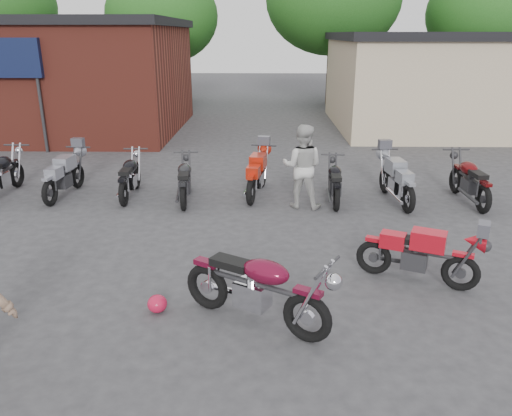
{
  "coord_description": "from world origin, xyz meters",
  "views": [
    {
      "loc": [
        0.54,
        -6.16,
        3.72
      ],
      "look_at": [
        0.38,
        1.88,
        0.9
      ],
      "focal_mm": 35.0,
      "sensor_mm": 36.0,
      "label": 1
    }
  ],
  "objects_px": {
    "row_bike_6": "(396,177)",
    "sportbike": "(420,251)",
    "person_light": "(302,167)",
    "row_bike_0": "(1,172)",
    "helmet": "(157,304)",
    "row_bike_3": "(185,178)",
    "row_bike_5": "(335,180)",
    "vintage_motorcycle": "(257,283)",
    "row_bike_1": "(64,173)",
    "row_bike_7": "(470,178)",
    "row_bike_4": "(257,172)",
    "row_bike_2": "(130,174)"
  },
  "relations": [
    {
      "from": "row_bike_6",
      "to": "sportbike",
      "type": "bearing_deg",
      "value": 164.88
    },
    {
      "from": "person_light",
      "to": "row_bike_0",
      "type": "xyz_separation_m",
      "value": [
        -7.16,
        0.7,
        -0.35
      ]
    },
    {
      "from": "helmet",
      "to": "row_bike_3",
      "type": "height_order",
      "value": "row_bike_3"
    },
    {
      "from": "person_light",
      "to": "row_bike_5",
      "type": "xyz_separation_m",
      "value": [
        0.79,
        0.39,
        -0.41
      ]
    },
    {
      "from": "row_bike_3",
      "to": "row_bike_5",
      "type": "xyz_separation_m",
      "value": [
        3.48,
        0.0,
        -0.02
      ]
    },
    {
      "from": "person_light",
      "to": "row_bike_6",
      "type": "relative_size",
      "value": 0.92
    },
    {
      "from": "vintage_motorcycle",
      "to": "sportbike",
      "type": "relative_size",
      "value": 1.18
    },
    {
      "from": "row_bike_3",
      "to": "row_bike_6",
      "type": "xyz_separation_m",
      "value": [
        4.9,
        -0.0,
        0.04
      ]
    },
    {
      "from": "person_light",
      "to": "row_bike_6",
      "type": "bearing_deg",
      "value": -158.0
    },
    {
      "from": "row_bike_1",
      "to": "helmet",
      "type": "bearing_deg",
      "value": -143.12
    },
    {
      "from": "row_bike_0",
      "to": "row_bike_7",
      "type": "xyz_separation_m",
      "value": [
        11.04,
        -0.3,
        0.0
      ]
    },
    {
      "from": "person_light",
      "to": "row_bike_5",
      "type": "height_order",
      "value": "person_light"
    },
    {
      "from": "row_bike_1",
      "to": "row_bike_5",
      "type": "bearing_deg",
      "value": -87.77
    },
    {
      "from": "person_light",
      "to": "row_bike_1",
      "type": "relative_size",
      "value": 0.95
    },
    {
      "from": "row_bike_4",
      "to": "row_bike_5",
      "type": "height_order",
      "value": "row_bike_4"
    },
    {
      "from": "row_bike_0",
      "to": "row_bike_6",
      "type": "xyz_separation_m",
      "value": [
        9.36,
        -0.31,
        0.0
      ]
    },
    {
      "from": "row_bike_0",
      "to": "row_bike_1",
      "type": "height_order",
      "value": "row_bike_0"
    },
    {
      "from": "vintage_motorcycle",
      "to": "row_bike_1",
      "type": "distance_m",
      "value": 7.3
    },
    {
      "from": "sportbike",
      "to": "row_bike_0",
      "type": "relative_size",
      "value": 0.9
    },
    {
      "from": "row_bike_3",
      "to": "row_bike_4",
      "type": "xyz_separation_m",
      "value": [
        1.68,
        0.45,
        0.04
      ]
    },
    {
      "from": "row_bike_0",
      "to": "row_bike_1",
      "type": "xyz_separation_m",
      "value": [
        1.53,
        -0.02,
        -0.02
      ]
    },
    {
      "from": "row_bike_3",
      "to": "row_bike_2",
      "type": "bearing_deg",
      "value": 72.52
    },
    {
      "from": "row_bike_2",
      "to": "row_bike_6",
      "type": "height_order",
      "value": "row_bike_6"
    },
    {
      "from": "vintage_motorcycle",
      "to": "row_bike_2",
      "type": "relative_size",
      "value": 1.13
    },
    {
      "from": "person_light",
      "to": "row_bike_1",
      "type": "distance_m",
      "value": 5.68
    },
    {
      "from": "vintage_motorcycle",
      "to": "row_bike_2",
      "type": "xyz_separation_m",
      "value": [
        -3.14,
        5.57,
        -0.07
      ]
    },
    {
      "from": "row_bike_4",
      "to": "row_bike_6",
      "type": "height_order",
      "value": "row_bike_6"
    },
    {
      "from": "vintage_motorcycle",
      "to": "person_light",
      "type": "xyz_separation_m",
      "value": [
        0.91,
        4.89,
        0.31
      ]
    },
    {
      "from": "row_bike_0",
      "to": "row_bike_7",
      "type": "bearing_deg",
      "value": -90.97
    },
    {
      "from": "helmet",
      "to": "row_bike_5",
      "type": "height_order",
      "value": "row_bike_5"
    },
    {
      "from": "vintage_motorcycle",
      "to": "row_bike_4",
      "type": "xyz_separation_m",
      "value": [
        -0.1,
        5.73,
        -0.04
      ]
    },
    {
      "from": "row_bike_4",
      "to": "row_bike_0",
      "type": "bearing_deg",
      "value": 100.94
    },
    {
      "from": "row_bike_0",
      "to": "row_bike_3",
      "type": "height_order",
      "value": "row_bike_0"
    },
    {
      "from": "person_light",
      "to": "row_bike_4",
      "type": "distance_m",
      "value": 1.36
    },
    {
      "from": "row_bike_4",
      "to": "row_bike_7",
      "type": "relative_size",
      "value": 0.99
    },
    {
      "from": "person_light",
      "to": "helmet",
      "type": "bearing_deg",
      "value": 75.24
    },
    {
      "from": "vintage_motorcycle",
      "to": "row_bike_4",
      "type": "bearing_deg",
      "value": 121.09
    },
    {
      "from": "row_bike_5",
      "to": "row_bike_4",
      "type": "bearing_deg",
      "value": 78.87
    },
    {
      "from": "helmet",
      "to": "row_bike_1",
      "type": "relative_size",
      "value": 0.14
    },
    {
      "from": "sportbike",
      "to": "row_bike_6",
      "type": "xyz_separation_m",
      "value": [
        0.62,
        4.01,
        0.06
      ]
    },
    {
      "from": "sportbike",
      "to": "row_bike_4",
      "type": "bearing_deg",
      "value": 144.52
    },
    {
      "from": "row_bike_7",
      "to": "sportbike",
      "type": "bearing_deg",
      "value": 147.76
    },
    {
      "from": "row_bike_4",
      "to": "row_bike_6",
      "type": "bearing_deg",
      "value": -88.36
    },
    {
      "from": "person_light",
      "to": "row_bike_1",
      "type": "xyz_separation_m",
      "value": [
        -5.63,
        0.68,
        -0.37
      ]
    },
    {
      "from": "sportbike",
      "to": "vintage_motorcycle",
      "type": "bearing_deg",
      "value": -128.74
    },
    {
      "from": "row_bike_4",
      "to": "row_bike_6",
      "type": "distance_m",
      "value": 3.25
    },
    {
      "from": "row_bike_5",
      "to": "row_bike_6",
      "type": "xyz_separation_m",
      "value": [
        1.42,
        -0.0,
        0.07
      ]
    },
    {
      "from": "person_light",
      "to": "row_bike_7",
      "type": "xyz_separation_m",
      "value": [
        3.88,
        0.4,
        -0.35
      ]
    },
    {
      "from": "helmet",
      "to": "row_bike_6",
      "type": "bearing_deg",
      "value": 47.73
    },
    {
      "from": "row_bike_1",
      "to": "row_bike_6",
      "type": "distance_m",
      "value": 7.84
    }
  ]
}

